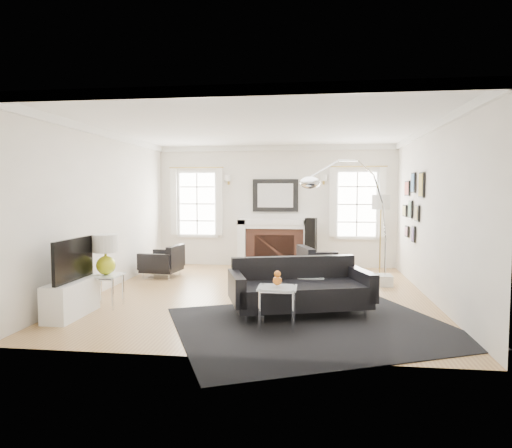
# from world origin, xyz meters

# --- Properties ---
(floor) EXTENTS (6.00, 6.00, 0.00)m
(floor) POSITION_xyz_m (0.00, 0.00, 0.00)
(floor) COLOR olive
(floor) RESTS_ON ground
(back_wall) EXTENTS (5.50, 0.04, 2.80)m
(back_wall) POSITION_xyz_m (0.00, 3.00, 1.40)
(back_wall) COLOR beige
(back_wall) RESTS_ON floor
(front_wall) EXTENTS (5.50, 0.04, 2.80)m
(front_wall) POSITION_xyz_m (0.00, -3.00, 1.40)
(front_wall) COLOR beige
(front_wall) RESTS_ON floor
(left_wall) EXTENTS (0.04, 6.00, 2.80)m
(left_wall) POSITION_xyz_m (-2.75, 0.00, 1.40)
(left_wall) COLOR beige
(left_wall) RESTS_ON floor
(right_wall) EXTENTS (0.04, 6.00, 2.80)m
(right_wall) POSITION_xyz_m (2.75, 0.00, 1.40)
(right_wall) COLOR beige
(right_wall) RESTS_ON floor
(ceiling) EXTENTS (5.50, 6.00, 0.02)m
(ceiling) POSITION_xyz_m (0.00, 0.00, 2.80)
(ceiling) COLOR white
(ceiling) RESTS_ON back_wall
(crown_molding) EXTENTS (5.50, 6.00, 0.12)m
(crown_molding) POSITION_xyz_m (0.00, 0.00, 2.74)
(crown_molding) COLOR white
(crown_molding) RESTS_ON back_wall
(fireplace) EXTENTS (1.70, 0.69, 1.11)m
(fireplace) POSITION_xyz_m (0.00, 2.79, 0.54)
(fireplace) COLOR white
(fireplace) RESTS_ON floor
(mantel_mirror) EXTENTS (1.05, 0.07, 0.75)m
(mantel_mirror) POSITION_xyz_m (0.00, 2.95, 1.65)
(mantel_mirror) COLOR black
(mantel_mirror) RESTS_ON back_wall
(window_left) EXTENTS (1.24, 0.15, 1.62)m
(window_left) POSITION_xyz_m (-1.85, 2.95, 1.46)
(window_left) COLOR white
(window_left) RESTS_ON back_wall
(window_right) EXTENTS (1.24, 0.15, 1.62)m
(window_right) POSITION_xyz_m (1.85, 2.95, 1.46)
(window_right) COLOR white
(window_right) RESTS_ON back_wall
(gallery_wall) EXTENTS (0.04, 1.73, 1.29)m
(gallery_wall) POSITION_xyz_m (2.72, 1.30, 1.53)
(gallery_wall) COLOR black
(gallery_wall) RESTS_ON right_wall
(tv_unit) EXTENTS (0.35, 1.00, 1.09)m
(tv_unit) POSITION_xyz_m (-2.44, -1.70, 0.33)
(tv_unit) COLOR white
(tv_unit) RESTS_ON floor
(area_rug) EXTENTS (4.28, 3.99, 0.01)m
(area_rug) POSITION_xyz_m (0.90, -1.77, 0.01)
(area_rug) COLOR black
(area_rug) RESTS_ON floor
(sofa) EXTENTS (2.13, 1.43, 0.64)m
(sofa) POSITION_xyz_m (0.68, -1.12, 0.35)
(sofa) COLOR black
(sofa) RESTS_ON floor
(armchair_left) EXTENTS (0.80, 0.87, 0.53)m
(armchair_left) POSITION_xyz_m (-2.15, 1.37, 0.30)
(armchair_left) COLOR black
(armchair_left) RESTS_ON floor
(armchair_right) EXTENTS (1.03, 1.09, 0.61)m
(armchair_right) POSITION_xyz_m (1.02, 0.77, 0.34)
(armchair_right) COLOR black
(armchair_right) RESTS_ON floor
(coffee_table) EXTENTS (1.01, 1.01, 0.45)m
(coffee_table) POSITION_xyz_m (0.53, -0.37, 0.42)
(coffee_table) COLOR silver
(coffee_table) RESTS_ON floor
(side_table_left) EXTENTS (0.45, 0.45, 0.49)m
(side_table_left) POSITION_xyz_m (-2.20, -1.14, 0.39)
(side_table_left) COLOR silver
(side_table_left) RESTS_ON floor
(nesting_table) EXTENTS (0.49, 0.41, 0.54)m
(nesting_table) POSITION_xyz_m (0.43, -1.91, 0.42)
(nesting_table) COLOR silver
(nesting_table) RESTS_ON floor
(gourd_lamp) EXTENTS (0.38, 0.38, 0.61)m
(gourd_lamp) POSITION_xyz_m (-2.20, -1.14, 0.84)
(gourd_lamp) COLOR #C4CC19
(gourd_lamp) RESTS_ON side_table_left
(orange_vase) EXTENTS (0.12, 0.12, 0.19)m
(orange_vase) POSITION_xyz_m (0.43, -1.91, 0.64)
(orange_vase) COLOR orange
(orange_vase) RESTS_ON nesting_table
(arc_floor_lamp) EXTENTS (1.68, 1.55, 2.37)m
(arc_floor_lamp) POSITION_xyz_m (1.51, 0.42, 1.28)
(arc_floor_lamp) COLOR white
(arc_floor_lamp) RESTS_ON floor
(stick_floor_lamp) EXTENTS (0.34, 0.34, 1.68)m
(stick_floor_lamp) POSITION_xyz_m (2.15, 1.32, 1.45)
(stick_floor_lamp) COLOR #AC8B3B
(stick_floor_lamp) RESTS_ON floor
(speaker_tower) EXTENTS (0.27, 0.27, 1.15)m
(speaker_tower) POSITION_xyz_m (0.82, 2.59, 0.58)
(speaker_tower) COLOR black
(speaker_tower) RESTS_ON floor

